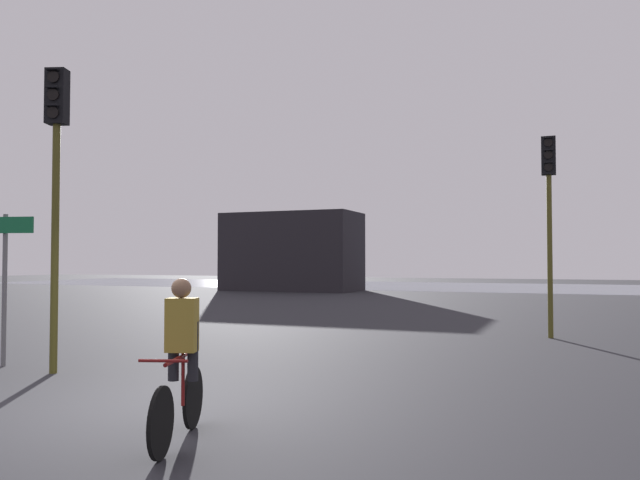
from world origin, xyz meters
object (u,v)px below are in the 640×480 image
distant_building (292,252)px  traffic_light_far_right (549,198)px  direction_sign_post (4,267)px  traffic_light_near_left (56,163)px  cyclist (181,358)px

distant_building → traffic_light_far_right: traffic_light_far_right is taller
direction_sign_post → traffic_light_far_right: bearing=-152.2°
distant_building → direction_sign_post: distant_building is taller
traffic_light_near_left → traffic_light_far_right: bearing=-151.2°
traffic_light_near_left → direction_sign_post: (-1.31, 0.17, -1.69)m
traffic_light_far_right → cyclist: size_ratio=2.88×
traffic_light_near_left → direction_sign_post: traffic_light_near_left is taller
distant_building → traffic_light_near_left: bearing=-73.0°
direction_sign_post → cyclist: bearing=140.3°
traffic_light_near_left → direction_sign_post: size_ratio=1.89×
traffic_light_far_right → cyclist: bearing=72.4°
traffic_light_near_left → cyclist: traffic_light_near_left is taller
traffic_light_near_left → cyclist: 5.38m
direction_sign_post → cyclist: 6.02m
traffic_light_far_right → traffic_light_near_left: 10.68m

